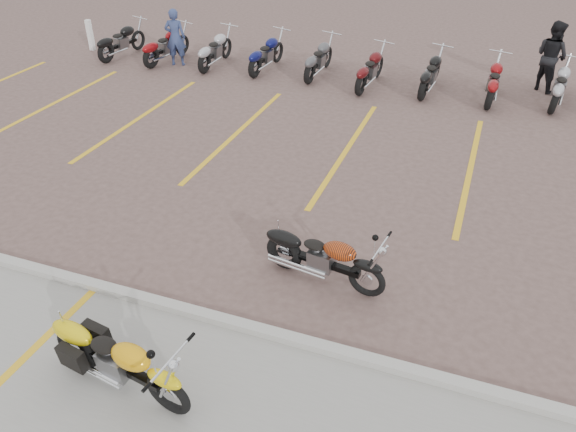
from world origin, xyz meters
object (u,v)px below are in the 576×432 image
person_b (551,56)px  bollard (90,35)px  person_a (175,37)px  yellow_cruiser (118,360)px  flame_cruiser (322,259)px

person_b → bollard: person_b is taller
person_a → bollard: size_ratio=1.72×
yellow_cruiser → person_a: person_a is taller
yellow_cruiser → person_b: 14.04m
yellow_cruiser → person_b: size_ratio=1.11×
person_a → bollard: 3.57m
yellow_cruiser → person_a: 12.85m
flame_cruiser → person_b: bearing=81.1°
person_a → person_b: bearing=170.6°
flame_cruiser → person_a: 11.43m
bollard → yellow_cruiser: bearing=-51.7°
yellow_cruiser → flame_cruiser: 3.30m
bollard → flame_cruiser: bearing=-39.2°
yellow_cruiser → flame_cruiser: size_ratio=1.05×
person_b → bollard: bearing=48.8°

